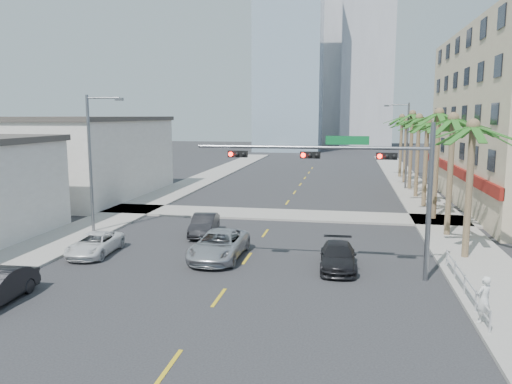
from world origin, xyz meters
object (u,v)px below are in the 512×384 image
car_lane_left (204,225)px  pedestrian (484,299)px  car_parked_far (95,244)px  car_lane_center (219,245)px  car_lane_right (338,256)px  traffic_signal_mast (359,172)px

car_lane_left → pedestrian: 18.39m
car_parked_far → car_lane_left: size_ratio=1.04×
car_parked_far → car_lane_center: (7.02, 0.52, 0.15)m
car_lane_center → car_lane_right: bearing=-4.9°
car_lane_left → car_lane_center: 5.51m
car_lane_center → pedestrian: bearing=-29.0°
car_parked_far → traffic_signal_mast: bearing=-8.3°
car_lane_center → traffic_signal_mast: bearing=-12.9°
car_lane_left → car_lane_center: size_ratio=0.77×
traffic_signal_mast → car_parked_far: bearing=174.9°
car_parked_far → pedestrian: pedestrian is taller
car_lane_center → pedestrian: (11.80, -6.79, 0.28)m
car_lane_right → car_parked_far: bearing=177.5°
car_lane_right → pedestrian: pedestrian is taller
car_parked_far → car_lane_right: bearing=-3.8°
traffic_signal_mast → pedestrian: traffic_signal_mast is taller
car_lane_center → pedestrian: size_ratio=3.05×
car_parked_far → car_lane_center: 7.04m
traffic_signal_mast → car_lane_right: 4.66m
car_lane_right → pedestrian: size_ratio=2.48×
car_parked_far → car_lane_center: size_ratio=0.80×
traffic_signal_mast → car_lane_center: size_ratio=2.07×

